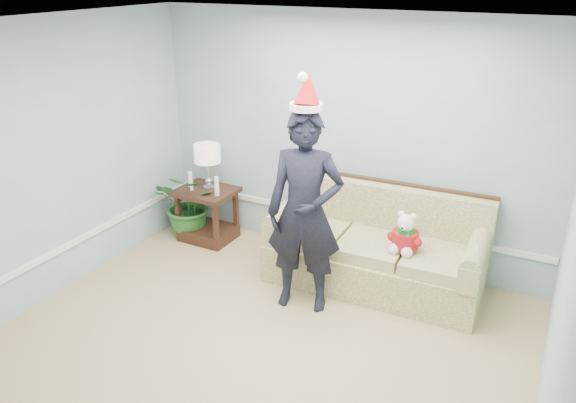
# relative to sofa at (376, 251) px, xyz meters

# --- Properties ---
(room_shell) EXTENTS (4.54, 5.04, 2.74)m
(room_shell) POSITION_rel_sofa_xyz_m (-0.55, -2.05, 0.99)
(room_shell) COLOR tan
(room_shell) RESTS_ON ground
(wainscot_trim) EXTENTS (4.49, 4.99, 0.06)m
(wainscot_trim) POSITION_rel_sofa_xyz_m (-1.73, -0.87, 0.09)
(wainscot_trim) COLOR white
(wainscot_trim) RESTS_ON room_shell
(sofa) EXTENTS (2.19, 0.99, 1.02)m
(sofa) POSITION_rel_sofa_xyz_m (0.00, 0.00, 0.00)
(sofa) COLOR brown
(sofa) RESTS_ON room_shell
(side_table) EXTENTS (0.67, 0.57, 0.65)m
(side_table) POSITION_rel_sofa_xyz_m (-2.14, 0.03, -0.11)
(side_table) COLOR #3B1F15
(side_table) RESTS_ON room_shell
(table_lamp) EXTENTS (0.31, 0.31, 0.54)m
(table_lamp) POSITION_rel_sofa_xyz_m (-2.12, 0.07, 0.70)
(table_lamp) COLOR silver
(table_lamp) RESTS_ON side_table
(candle_pair) EXTENTS (0.43, 0.06, 0.23)m
(candle_pair) POSITION_rel_sofa_xyz_m (-2.11, -0.06, 0.39)
(candle_pair) COLOR silver
(candle_pair) RESTS_ON side_table
(houseplant) EXTENTS (0.78, 0.69, 0.85)m
(houseplant) POSITION_rel_sofa_xyz_m (-2.37, 0.00, 0.06)
(houseplant) COLOR #245D25
(houseplant) RESTS_ON room_shell
(man) EXTENTS (0.81, 0.63, 1.96)m
(man) POSITION_rel_sofa_xyz_m (-0.48, -0.71, 0.62)
(man) COLOR black
(man) RESTS_ON room_shell
(santa_hat) EXTENTS (0.36, 0.39, 0.34)m
(santa_hat) POSITION_rel_sofa_xyz_m (-0.48, -0.70, 1.73)
(santa_hat) COLOR white
(santa_hat) RESTS_ON man
(teddy_bear) EXTENTS (0.28, 0.30, 0.42)m
(teddy_bear) POSITION_rel_sofa_xyz_m (0.34, -0.20, 0.32)
(teddy_bear) COLOR white
(teddy_bear) RESTS_ON sofa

